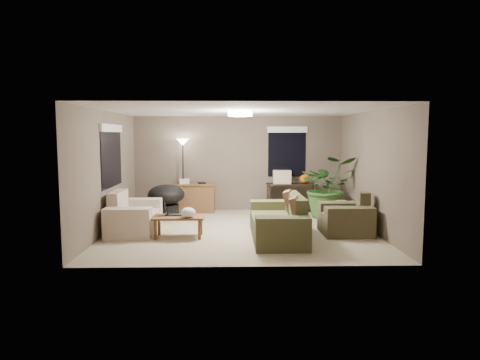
{
  "coord_description": "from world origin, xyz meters",
  "views": [
    {
      "loc": [
        -0.2,
        -8.85,
        2.0
      ],
      "look_at": [
        0.0,
        0.2,
        1.05
      ],
      "focal_mm": 32.0,
      "sensor_mm": 36.0,
      "label": 1
    }
  ],
  "objects_px": {
    "coffee_table": "(179,219)",
    "papasan_chair": "(166,198)",
    "loveseat": "(133,217)",
    "houseplant": "(327,193)",
    "console_table": "(291,195)",
    "armchair": "(346,219)",
    "cat_scratching_post": "(342,213)",
    "desk": "(194,198)",
    "floor_lamp": "(183,151)",
    "main_sofa": "(279,223)"
  },
  "relations": [
    {
      "from": "cat_scratching_post",
      "to": "papasan_chair",
      "type": "bearing_deg",
      "value": 169.65
    },
    {
      "from": "coffee_table",
      "to": "console_table",
      "type": "height_order",
      "value": "console_table"
    },
    {
      "from": "main_sofa",
      "to": "floor_lamp",
      "type": "distance_m",
      "value": 3.87
    },
    {
      "from": "armchair",
      "to": "main_sofa",
      "type": "bearing_deg",
      "value": -165.82
    },
    {
      "from": "houseplant",
      "to": "cat_scratching_post",
      "type": "xyz_separation_m",
      "value": [
        0.2,
        -0.62,
        -0.37
      ]
    },
    {
      "from": "papasan_chair",
      "to": "houseplant",
      "type": "xyz_separation_m",
      "value": [
        3.95,
        -0.14,
        0.12
      ]
    },
    {
      "from": "main_sofa",
      "to": "houseplant",
      "type": "relative_size",
      "value": 1.46
    },
    {
      "from": "coffee_table",
      "to": "papasan_chair",
      "type": "xyz_separation_m",
      "value": [
        -0.56,
        2.15,
        0.11
      ]
    },
    {
      "from": "loveseat",
      "to": "coffee_table",
      "type": "bearing_deg",
      "value": -26.8
    },
    {
      "from": "loveseat",
      "to": "houseplant",
      "type": "distance_m",
      "value": 4.65
    },
    {
      "from": "desk",
      "to": "console_table",
      "type": "height_order",
      "value": "same"
    },
    {
      "from": "coffee_table",
      "to": "papasan_chair",
      "type": "height_order",
      "value": "papasan_chair"
    },
    {
      "from": "papasan_chair",
      "to": "floor_lamp",
      "type": "xyz_separation_m",
      "value": [
        0.35,
        0.64,
        1.13
      ]
    },
    {
      "from": "loveseat",
      "to": "desk",
      "type": "height_order",
      "value": "loveseat"
    },
    {
      "from": "console_table",
      "to": "houseplant",
      "type": "bearing_deg",
      "value": -42.92
    },
    {
      "from": "desk",
      "to": "console_table",
      "type": "xyz_separation_m",
      "value": [
        2.53,
        -0.03,
        0.06
      ]
    },
    {
      "from": "console_table",
      "to": "houseplant",
      "type": "distance_m",
      "value": 1.08
    },
    {
      "from": "desk",
      "to": "floor_lamp",
      "type": "distance_m",
      "value": 1.25
    },
    {
      "from": "main_sofa",
      "to": "desk",
      "type": "relative_size",
      "value": 2.0
    },
    {
      "from": "main_sofa",
      "to": "coffee_table",
      "type": "distance_m",
      "value": 1.97
    },
    {
      "from": "loveseat",
      "to": "main_sofa",
      "type": "bearing_deg",
      "value": -12.22
    },
    {
      "from": "houseplant",
      "to": "floor_lamp",
      "type": "bearing_deg",
      "value": 167.79
    },
    {
      "from": "coffee_table",
      "to": "cat_scratching_post",
      "type": "height_order",
      "value": "cat_scratching_post"
    },
    {
      "from": "console_table",
      "to": "papasan_chair",
      "type": "distance_m",
      "value": 3.22
    },
    {
      "from": "console_table",
      "to": "papasan_chair",
      "type": "height_order",
      "value": "papasan_chair"
    },
    {
      "from": "floor_lamp",
      "to": "houseplant",
      "type": "distance_m",
      "value": 3.82
    },
    {
      "from": "coffee_table",
      "to": "floor_lamp",
      "type": "xyz_separation_m",
      "value": [
        -0.21,
        2.79,
        1.24
      ]
    },
    {
      "from": "loveseat",
      "to": "houseplant",
      "type": "height_order",
      "value": "houseplant"
    },
    {
      "from": "desk",
      "to": "papasan_chair",
      "type": "xyz_separation_m",
      "value": [
        -0.63,
        -0.62,
        0.09
      ]
    },
    {
      "from": "cat_scratching_post",
      "to": "desk",
      "type": "bearing_deg",
      "value": 158.6
    },
    {
      "from": "papasan_chair",
      "to": "houseplant",
      "type": "bearing_deg",
      "value": -2.01
    },
    {
      "from": "houseplant",
      "to": "main_sofa",
      "type": "bearing_deg",
      "value": -123.58
    },
    {
      "from": "console_table",
      "to": "armchair",
      "type": "bearing_deg",
      "value": -73.15
    },
    {
      "from": "loveseat",
      "to": "papasan_chair",
      "type": "bearing_deg",
      "value": 74.62
    },
    {
      "from": "desk",
      "to": "papasan_chair",
      "type": "height_order",
      "value": "papasan_chair"
    },
    {
      "from": "cat_scratching_post",
      "to": "main_sofa",
      "type": "bearing_deg",
      "value": -136.79
    },
    {
      "from": "console_table",
      "to": "cat_scratching_post",
      "type": "height_order",
      "value": "console_table"
    },
    {
      "from": "floor_lamp",
      "to": "cat_scratching_post",
      "type": "bearing_deg",
      "value": -20.2
    },
    {
      "from": "main_sofa",
      "to": "console_table",
      "type": "xyz_separation_m",
      "value": [
        0.64,
        2.87,
        0.14
      ]
    },
    {
      "from": "papasan_chair",
      "to": "cat_scratching_post",
      "type": "height_order",
      "value": "papasan_chair"
    },
    {
      "from": "main_sofa",
      "to": "coffee_table",
      "type": "relative_size",
      "value": 2.2
    },
    {
      "from": "console_table",
      "to": "floor_lamp",
      "type": "xyz_separation_m",
      "value": [
        -2.82,
        0.05,
        1.16
      ]
    },
    {
      "from": "loveseat",
      "to": "armchair",
      "type": "relative_size",
      "value": 1.6
    },
    {
      "from": "loveseat",
      "to": "armchair",
      "type": "xyz_separation_m",
      "value": [
        4.38,
        -0.29,
        0.0
      ]
    },
    {
      "from": "papasan_chair",
      "to": "houseplant",
      "type": "relative_size",
      "value": 0.76
    },
    {
      "from": "desk",
      "to": "cat_scratching_post",
      "type": "bearing_deg",
      "value": -21.4
    },
    {
      "from": "papasan_chair",
      "to": "houseplant",
      "type": "distance_m",
      "value": 3.95
    },
    {
      "from": "coffee_table",
      "to": "desk",
      "type": "bearing_deg",
      "value": 88.49
    },
    {
      "from": "main_sofa",
      "to": "papasan_chair",
      "type": "height_order",
      "value": "main_sofa"
    },
    {
      "from": "armchair",
      "to": "houseplant",
      "type": "distance_m",
      "value": 1.81
    }
  ]
}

